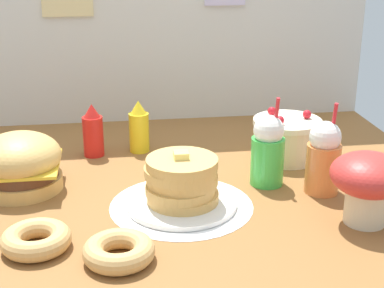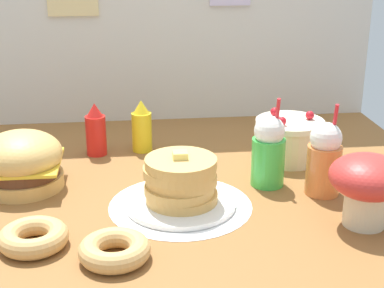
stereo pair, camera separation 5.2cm
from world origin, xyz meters
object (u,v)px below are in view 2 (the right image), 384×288
object	(u,v)px
burger	(22,162)
ketchup_bottle	(96,131)
pancake_stack	(181,184)
donut_chocolate	(115,249)
orange_float_cup	(324,159)
donut_pink_glaze	(33,237)
layer_cake	(289,139)
mustard_bottle	(142,128)
mushroom_stool	(368,183)
cream_soda_cup	(268,151)

from	to	relation	value
burger	ketchup_bottle	world-z (taller)	ketchup_bottle
pancake_stack	donut_chocolate	bearing A→B (deg)	-124.41
orange_float_cup	donut_pink_glaze	world-z (taller)	orange_float_cup
orange_float_cup	donut_chocolate	xyz separation A→B (m)	(-0.73, -0.37, -0.10)
pancake_stack	ketchup_bottle	bearing A→B (deg)	120.05
pancake_stack	layer_cake	bearing A→B (deg)	38.64
mustard_bottle	donut_pink_glaze	size ratio (longest dim) A/B	1.08
layer_cake	ketchup_bottle	distance (m)	0.79
donut_pink_glaze	mushroom_stool	world-z (taller)	mushroom_stool
ketchup_bottle	mushroom_stool	distance (m)	1.13
ketchup_bottle	cream_soda_cup	xyz separation A→B (m)	(0.64, -0.38, 0.03)
burger	donut_chocolate	bearing A→B (deg)	-57.87
pancake_stack	donut_pink_glaze	xyz separation A→B (m)	(-0.46, -0.22, -0.05)
orange_float_cup	ketchup_bottle	bearing A→B (deg)	149.69
donut_chocolate	mushroom_stool	distance (m)	0.80
mustard_bottle	cream_soda_cup	bearing A→B (deg)	-42.10
cream_soda_cup	orange_float_cup	world-z (taller)	same
layer_cake	donut_pink_glaze	bearing A→B (deg)	-147.27
layer_cake	donut_pink_glaze	size ratio (longest dim) A/B	1.34
donut_chocolate	orange_float_cup	bearing A→B (deg)	26.72
orange_float_cup	mushroom_stool	xyz separation A→B (m)	(0.06, -0.24, 0.01)
donut_pink_glaze	mushroom_stool	distance (m)	1.03
pancake_stack	donut_pink_glaze	distance (m)	0.51
burger	donut_chocolate	world-z (taller)	burger
pancake_stack	donut_chocolate	distance (m)	0.39
donut_pink_glaze	pancake_stack	bearing A→B (deg)	25.56
mustard_bottle	donut_pink_glaze	world-z (taller)	mustard_bottle
donut_chocolate	layer_cake	bearing A→B (deg)	45.17
ketchup_bottle	donut_chocolate	world-z (taller)	ketchup_bottle
mustard_bottle	cream_soda_cup	xyz separation A→B (m)	(0.45, -0.40, 0.03)
ketchup_bottle	mustard_bottle	bearing A→B (deg)	6.90
mustard_bottle	mushroom_stool	xyz separation A→B (m)	(0.68, -0.74, 0.04)
burger	pancake_stack	xyz separation A→B (m)	(0.55, -0.22, -0.02)
pancake_stack	burger	bearing A→B (deg)	158.60
donut_pink_glaze	mushroom_stool	bearing A→B (deg)	1.36
ketchup_bottle	donut_pink_glaze	size ratio (longest dim) A/B	1.08
pancake_stack	donut_pink_glaze	world-z (taller)	pancake_stack
layer_cake	orange_float_cup	xyz separation A→B (m)	(0.03, -0.33, 0.05)
pancake_stack	mustard_bottle	bearing A→B (deg)	101.65
pancake_stack	orange_float_cup	xyz separation A→B (m)	(0.51, 0.05, 0.05)
pancake_stack	donut_pink_glaze	bearing A→B (deg)	-154.44
orange_float_cup	mushroom_stool	world-z (taller)	orange_float_cup
burger	mustard_bottle	xyz separation A→B (m)	(0.44, 0.33, 0.00)
mustard_bottle	donut_chocolate	bearing A→B (deg)	-96.92
burger	pancake_stack	size ratio (longest dim) A/B	0.78
layer_cake	mustard_bottle	distance (m)	0.61
burger	orange_float_cup	bearing A→B (deg)	-8.99
mustard_bottle	ketchup_bottle	bearing A→B (deg)	-173.10
pancake_stack	cream_soda_cup	bearing A→B (deg)	23.27
donut_chocolate	burger	bearing A→B (deg)	122.13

